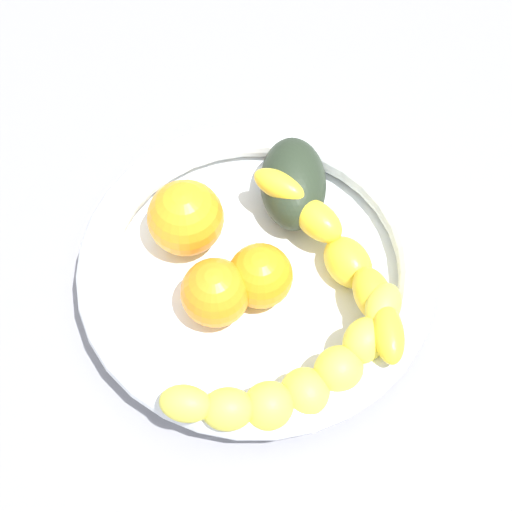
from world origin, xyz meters
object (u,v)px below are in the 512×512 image
banana_draped_left (342,258)px  orange_mid_left (186,218)px  orange_front (260,276)px  avocado_dark (293,183)px  orange_mid_right (215,293)px  banana_draped_right (300,379)px  fruit_bowl (256,269)px

banana_draped_left → orange_mid_left: bearing=124.2°
orange_front → orange_mid_left: 8.27cm
avocado_dark → orange_mid_right: bearing=-160.3°
banana_draped_left → orange_front: size_ratio=3.90×
orange_mid_right → avocado_dark: same height
orange_mid_left → orange_mid_right: 7.46cm
banana_draped_left → banana_draped_right: 11.20cm
orange_front → banana_draped_right: bearing=-111.3°
banana_draped_right → avocado_dark: 18.36cm
banana_draped_left → orange_mid_right: size_ratio=3.73×
banana_draped_right → orange_mid_right: 9.96cm
fruit_bowl → avocado_dark: size_ratio=3.26×
banana_draped_left → orange_front: banana_draped_left is taller
banana_draped_right → orange_front: same height
orange_mid_left → orange_mid_right: bearing=-108.2°
banana_draped_left → avocado_dark: (1.99, 8.48, -0.31)cm
banana_draped_right → orange_mid_left: (1.96, 17.03, 0.26)cm
banana_draped_right → avocado_dark: size_ratio=2.31×
fruit_bowl → orange_front: orange_front is taller
orange_front → fruit_bowl: bearing=61.9°
banana_draped_left → orange_mid_right: bearing=157.2°
fruit_bowl → orange_mid_left: size_ratio=4.60×
avocado_dark → banana_draped_right: bearing=-129.2°
orange_front → avocado_dark: avocado_dark is taller
fruit_bowl → banana_draped_right: size_ratio=1.41×
banana_draped_right → orange_front: bearing=68.7°
orange_front → orange_mid_right: orange_mid_right is taller
fruit_bowl → orange_mid_right: orange_mid_right is taller
banana_draped_left → orange_mid_right: 10.82cm
banana_draped_left → orange_mid_left: 13.62cm
banana_draped_right → orange_mid_right: size_ratio=3.76×
banana_draped_left → orange_front: (-6.13, 3.16, -0.42)cm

